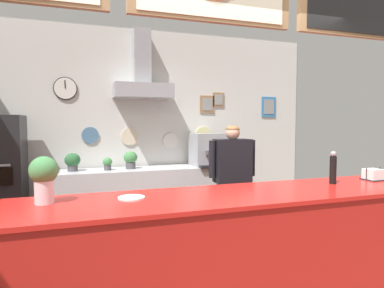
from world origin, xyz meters
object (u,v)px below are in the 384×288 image
basil_vase (44,178)px  potted_thyme (73,161)px  shop_worker (232,186)px  espresso_machine (208,150)px  napkin_holder (373,175)px  pepper_grinder (333,168)px  potted_basil (131,159)px  condiment_plate (131,198)px  potted_sage (108,163)px  potted_rosemary (233,156)px

basil_vase → potted_thyme: bearing=86.6°
shop_worker → espresso_machine: (0.11, 1.06, 0.34)m
napkin_holder → pepper_grinder: bearing=-176.0°
pepper_grinder → basil_vase: basil_vase is taller
napkin_holder → potted_basil: bearing=128.1°
pepper_grinder → potted_basil: bearing=119.7°
shop_worker → napkin_holder: bearing=125.7°
napkin_holder → basil_vase: size_ratio=0.54×
espresso_machine → basil_vase: size_ratio=1.65×
espresso_machine → condiment_plate: espresso_machine is taller
napkin_holder → condiment_plate: (-2.19, -0.04, -0.04)m
pepper_grinder → napkin_holder: bearing=4.0°
potted_thyme → basil_vase: size_ratio=0.79×
potted_sage → pepper_grinder: pepper_grinder is taller
potted_thyme → pepper_grinder: size_ratio=0.86×
espresso_machine → potted_sage: espresso_machine is taller
potted_basil → potted_thyme: bearing=179.4°
napkin_holder → basil_vase: 2.74m
shop_worker → potted_thyme: bearing=-30.0°
shop_worker → potted_basil: size_ratio=6.31×
shop_worker → potted_rosemary: bearing=-113.5°
potted_sage → potted_thyme: potted_thyme is taller
shop_worker → potted_sage: 1.73m
potted_rosemary → napkin_holder: 2.34m
potted_sage → condiment_plate: (-0.03, -2.34, 0.04)m
potted_basil → napkin_holder: potted_basil is taller
potted_sage → potted_rosemary: (1.87, 0.02, 0.04)m
potted_rosemary → espresso_machine: bearing=-175.7°
shop_worker → potted_sage: shop_worker is taller
espresso_machine → potted_sage: 1.45m
espresso_machine → potted_thyme: 1.90m
potted_rosemary → potted_basil: bearing=179.1°
potted_sage → potted_thyme: (-0.45, 0.06, 0.04)m
potted_sage → pepper_grinder: bearing=-54.4°
potted_rosemary → potted_sage: bearing=-179.3°
espresso_machine → pepper_grinder: espresso_machine is taller
espresso_machine → potted_rosemary: (0.42, 0.03, -0.10)m
espresso_machine → potted_sage: size_ratio=2.96×
potted_basil → potted_sage: potted_basil is taller
potted_basil → condiment_plate: (-0.35, -2.39, -0.00)m
potted_basil → napkin_holder: bearing=-51.9°
shop_worker → espresso_machine: bearing=-93.5°
napkin_holder → potted_rosemary: bearing=97.1°
potted_basil → potted_thyme: potted_basil is taller
espresso_machine → pepper_grinder: 2.34m
basil_vase → pepper_grinder: bearing=-1.0°
potted_sage → potted_rosemary: bearing=0.7°
potted_rosemary → condiment_plate: potted_rosemary is taller
basil_vase → condiment_plate: bearing=-4.3°
shop_worker → potted_sage: size_ratio=8.99×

